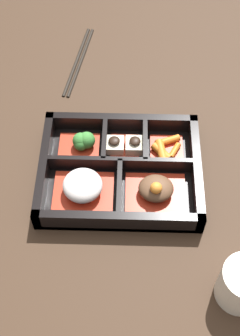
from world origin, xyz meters
TOP-DOWN VIEW (x-y plane):
  - ground_plane at (0.00, 0.00)m, footprint 3.00×3.00m
  - bento_base at (0.00, 0.00)m, footprint 0.27×0.22m
  - bento_rim at (-0.00, -0.00)m, footprint 0.27×0.22m
  - bowl_stew at (-0.06, 0.04)m, footprint 0.10×0.08m
  - bowl_rice at (0.06, 0.04)m, footprint 0.10×0.08m
  - bowl_carrots at (-0.08, -0.05)m, footprint 0.06×0.07m
  - bowl_tofu at (-0.01, -0.05)m, footprint 0.07×0.06m
  - bowl_greens at (0.07, -0.05)m, footprint 0.07×0.06m
  - chopsticks at (0.09, -0.29)m, footprint 0.05×0.21m

SIDE VIEW (x-z plane):
  - ground_plane at x=0.00m, z-range 0.00..0.00m
  - chopsticks at x=0.09m, z-range 0.00..0.01m
  - bento_base at x=0.00m, z-range 0.00..0.01m
  - bowl_carrots at x=-0.08m, z-range 0.01..0.03m
  - bento_rim at x=0.00m, z-range 0.00..0.04m
  - bowl_tofu at x=-0.01m, z-range 0.01..0.04m
  - bowl_stew at x=-0.06m, z-range 0.00..0.05m
  - bowl_greens at x=0.07m, z-range 0.01..0.04m
  - bowl_rice at x=0.06m, z-range 0.01..0.05m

